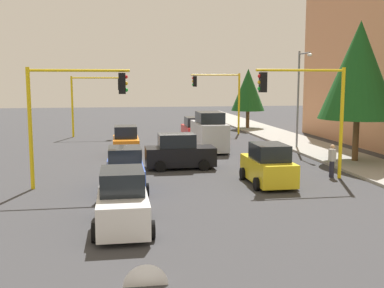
{
  "coord_description": "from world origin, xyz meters",
  "views": [
    {
      "loc": [
        27.66,
        -3.58,
        4.93
      ],
      "look_at": [
        0.79,
        0.73,
        1.2
      ],
      "focal_mm": 43.33,
      "sensor_mm": 36.0,
      "label": 1
    }
  ],
  "objects": [
    {
      "name": "car_blue",
      "position": [
        7.1,
        -3.32,
        0.89
      ],
      "size": [
        3.64,
        1.95,
        1.98
      ],
      "color": "blue",
      "rests_on": "ground"
    },
    {
      "name": "tree_roadside_near",
      "position": [
        2.0,
        10.5,
        5.53
      ],
      "size": [
        4.59,
        4.59,
        8.41
      ],
      "color": "brown",
      "rests_on": "ground"
    },
    {
      "name": "delivery_van_silver",
      "position": [
        -4.13,
        2.74,
        1.28
      ],
      "size": [
        4.8,
        2.22,
        2.77
      ],
      "color": "#B2B5BA",
      "rests_on": "ground"
    },
    {
      "name": "street_lamp_curbside",
      "position": [
        -3.61,
        9.2,
        4.35
      ],
      "size": [
        2.15,
        0.28,
        7.0
      ],
      "color": "slate",
      "rests_on": "ground"
    },
    {
      "name": "car_yellow",
      "position": [
        6.76,
        3.46,
        0.9
      ],
      "size": [
        3.86,
        2.01,
        1.98
      ],
      "color": "yellow",
      "rests_on": "ground"
    },
    {
      "name": "lane_arrow_near",
      "position": [
        11.51,
        -3.0,
        0.01
      ],
      "size": [
        2.4,
        1.1,
        1.1
      ],
      "color": "silver",
      "rests_on": "ground"
    },
    {
      "name": "car_orange",
      "position": [
        -2.9,
        -3.1,
        0.89
      ],
      "size": [
        3.64,
        1.96,
        1.98
      ],
      "color": "orange",
      "rests_on": "ground"
    },
    {
      "name": "traffic_signal_near_left",
      "position": [
        6.0,
        5.68,
        3.95
      ],
      "size": [
        0.36,
        4.59,
        5.58
      ],
      "color": "yellow",
      "rests_on": "ground"
    },
    {
      "name": "traffic_signal_near_right",
      "position": [
        6.0,
        -5.67,
        3.92
      ],
      "size": [
        0.36,
        4.59,
        5.53
      ],
      "color": "yellow",
      "rests_on": "ground"
    },
    {
      "name": "car_white",
      "position": [
        12.35,
        -3.48,
        0.9
      ],
      "size": [
        3.94,
        1.95,
        1.98
      ],
      "color": "white",
      "rests_on": "ground"
    },
    {
      "name": "ground_plane",
      "position": [
        0.0,
        0.0,
        0.0
      ],
      "size": [
        120.0,
        120.0,
        0.0
      ],
      "primitive_type": "plane",
      "color": "#353538"
    },
    {
      "name": "tree_roadside_far",
      "position": [
        -18.0,
        9.5,
        4.0
      ],
      "size": [
        3.38,
        3.38,
        6.13
      ],
      "color": "brown",
      "rests_on": "ground"
    },
    {
      "name": "sidewalk_kerb",
      "position": [
        -5.0,
        10.5,
        0.07
      ],
      "size": [
        80.0,
        4.0,
        0.15
      ],
      "primitive_type": "cube",
      "color": "gray",
      "rests_on": "ground"
    },
    {
      "name": "traffic_signal_far_left",
      "position": [
        -14.0,
        5.68,
        3.96
      ],
      "size": [
        0.36,
        4.59,
        5.6
      ],
      "color": "yellow",
      "rests_on": "ground"
    },
    {
      "name": "car_black",
      "position": [
        2.0,
        -0.19,
        0.9
      ],
      "size": [
        2.1,
        3.91,
        1.98
      ],
      "color": "black",
      "rests_on": "ground"
    },
    {
      "name": "pedestrian_crossing",
      "position": [
        5.71,
        7.22,
        0.91
      ],
      "size": [
        0.4,
        0.24,
        1.7
      ],
      "color": "#262638",
      "rests_on": "ground"
    },
    {
      "name": "traffic_signal_far_right",
      "position": [
        -14.0,
        -5.64,
        3.78
      ],
      "size": [
        0.36,
        4.59,
        5.32
      ],
      "color": "yellow",
      "rests_on": "ground"
    },
    {
      "name": "car_red",
      "position": [
        -9.81,
        2.67,
        0.9
      ],
      "size": [
        4.08,
        2.08,
        1.98
      ],
      "color": "red",
      "rests_on": "ground"
    }
  ]
}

